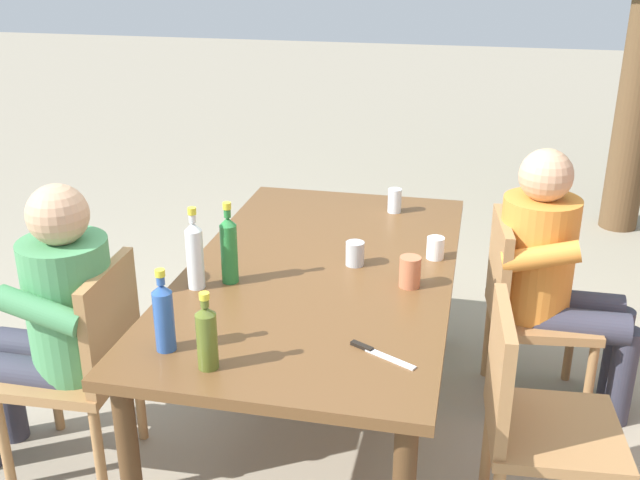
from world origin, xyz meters
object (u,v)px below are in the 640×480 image
Objects in this scene: person_in_plaid_shirt at (53,317)px; cup_glass at (395,201)px; bottle_olive at (207,336)px; cup_terracotta at (410,272)px; cup_white at (435,248)px; dining_table at (320,286)px; backpack_by_near_side at (340,247)px; bottle_clear at (195,254)px; chair_far_left at (524,303)px; bottle_green at (229,248)px; chair_near_right at (86,358)px; chair_far_right at (532,415)px; cup_steel at (355,254)px; bottle_blue at (164,316)px; person_in_white_shirt at (554,270)px; table_knife at (377,353)px.

cup_glass is at bearing 134.69° from person_in_plaid_shirt.
bottle_olive reaches higher than cup_terracotta.
cup_white is (-0.61, 1.36, 0.15)m from person_in_plaid_shirt.
dining_table is 1.58m from backpack_by_near_side.
bottle_clear is 3.51× the size of cup_white.
chair_far_left is 2.75× the size of bottle_green.
cup_glass is (-0.89, 0.51, -0.08)m from bottle_green.
person_in_plaid_shirt reaches higher than backpack_by_near_side.
bottle_green is (-0.23, 0.51, 0.41)m from chair_near_right.
chair_far_right is 7.67× the size of cup_glass.
bottle_olive is 2.61× the size of cup_steel.
chair_near_right is at bearing -121.65° from bottle_blue.
bottle_olive is at bearing -19.78° from cup_steel.
chair_far_left is 0.20m from person_in_white_shirt.
person_in_white_shirt is at bearing 131.57° from bottle_blue.
chair_far_left is 3.14× the size of bottle_blue.
bottle_blue is 1.51m from cup_glass.
person_in_white_shirt reaches higher than bottle_olive.
bottle_clear reaches higher than cup_terracotta.
person_in_plaid_shirt is 10.01× the size of cup_terracotta.
backpack_by_near_side is at bearing 176.32° from bottle_blue.
person_in_white_shirt is 4.69× the size of bottle_olive.
chair_near_right is at bearing -63.22° from chair_far_left.
person_in_white_shirt is 0.89m from cup_steel.
bottle_olive is 2.37m from backpack_by_near_side.
backpack_by_near_side is (-2.28, -0.03, -0.66)m from bottle_olive.
bottle_clear is 0.97m from cup_white.
dining_table reaches higher than backpack_by_near_side.
cup_glass reaches higher than chair_far_right.
chair_far_right is 2.76× the size of bottle_clear.
dining_table is at bearing 167.32° from bottle_olive.
bottle_blue reaches higher than chair_far_right.
dining_table is 0.81m from bottle_blue.
person_in_white_shirt is 1.19m from table_knife.
chair_far_right is 1.26m from bottle_blue.
dining_table is 5.88× the size of bottle_green.
chair_far_left reaches higher than dining_table.
bottle_blue is (1.13, -1.27, 0.22)m from person_in_white_shirt.
person_in_white_shirt reaches higher than backpack_by_near_side.
cup_steel is at bearing 160.22° from bottle_olive.
dining_table is at bearing 7.67° from backpack_by_near_side.
cup_white is at bearing 148.02° from bottle_olive.
person_in_white_shirt is 2.68× the size of backpack_by_near_side.
person_in_plaid_shirt is at bearing -65.67° from dining_table.
bottle_green is at bearing 125.06° from bottle_clear.
bottle_green reaches higher than bottle_olive.
chair_near_right is 2.76× the size of bottle_clear.
bottle_blue is (0.29, 0.58, 0.22)m from person_in_plaid_shirt.
person_in_plaid_shirt is 1.34m from cup_terracotta.
cup_steel is (-0.25, 0.43, -0.09)m from bottle_green.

